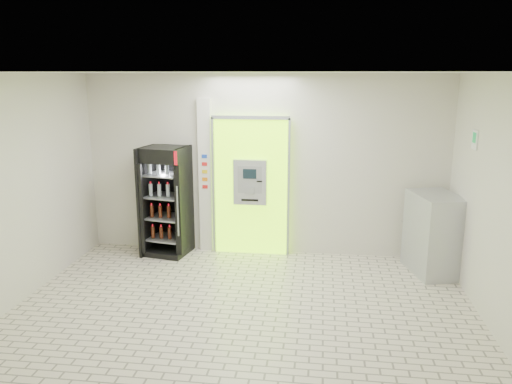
# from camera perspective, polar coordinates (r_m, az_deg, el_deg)

# --- Properties ---
(ground) EXTENTS (6.00, 6.00, 0.00)m
(ground) POSITION_cam_1_polar(r_m,az_deg,el_deg) (6.42, -1.83, -14.35)
(ground) COLOR beige
(ground) RESTS_ON ground
(room_shell) EXTENTS (6.00, 6.00, 6.00)m
(room_shell) POSITION_cam_1_polar(r_m,az_deg,el_deg) (5.80, -1.97, 1.98)
(room_shell) COLOR beige
(room_shell) RESTS_ON ground
(atm_assembly) EXTENTS (1.30, 0.24, 2.33)m
(atm_assembly) POSITION_cam_1_polar(r_m,az_deg,el_deg) (8.30, -0.57, 0.75)
(atm_assembly) COLOR #96F909
(atm_assembly) RESTS_ON ground
(pillar) EXTENTS (0.22, 0.11, 2.60)m
(pillar) POSITION_cam_1_polar(r_m,az_deg,el_deg) (8.45, -5.79, 1.80)
(pillar) COLOR silver
(pillar) RESTS_ON ground
(beverage_cooler) EXTENTS (0.79, 0.75, 1.83)m
(beverage_cooler) POSITION_cam_1_polar(r_m,az_deg,el_deg) (8.47, -10.23, -1.26)
(beverage_cooler) COLOR black
(beverage_cooler) RESTS_ON ground
(steel_cabinet) EXTENTS (0.83, 1.05, 1.23)m
(steel_cabinet) POSITION_cam_1_polar(r_m,az_deg,el_deg) (8.06, 19.69, -4.53)
(steel_cabinet) COLOR #ACAFB4
(steel_cabinet) RESTS_ON ground
(exit_sign) EXTENTS (0.02, 0.22, 0.26)m
(exit_sign) POSITION_cam_1_polar(r_m,az_deg,el_deg) (7.35, 23.74, 5.49)
(exit_sign) COLOR white
(exit_sign) RESTS_ON room_shell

